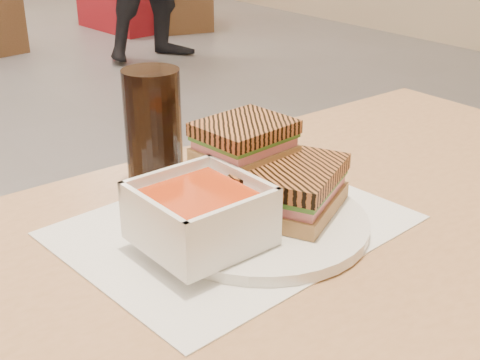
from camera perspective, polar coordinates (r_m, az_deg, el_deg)
main_table at (r=0.84m, az=6.02°, el=-12.23°), size 1.21×0.71×0.75m
tray_liner at (r=0.80m, az=-0.55°, el=-4.02°), size 0.42×0.34×0.00m
plate at (r=0.79m, az=1.90°, el=-3.82°), size 0.26×0.26×0.01m
soup_bowl at (r=0.72m, az=-3.54°, el=-3.22°), size 0.13×0.13×0.07m
panini_lower at (r=0.80m, az=4.45°, el=-0.62°), size 0.17×0.16×0.06m
panini_upper at (r=0.81m, az=0.40°, el=3.48°), size 0.12×0.10×0.05m
cola_glass at (r=0.89m, az=-7.62°, el=4.43°), size 0.08×0.08×0.17m
bg_chair_1r at (r=5.79m, az=-5.12°, el=15.36°), size 0.52×0.52×0.48m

